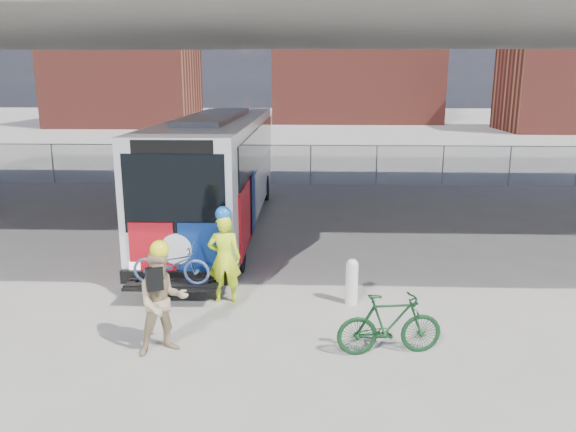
{
  "coord_description": "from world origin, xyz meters",
  "views": [
    {
      "loc": [
        0.92,
        -13.48,
        4.78
      ],
      "look_at": [
        0.44,
        -0.57,
        1.6
      ],
      "focal_mm": 35.0,
      "sensor_mm": 36.0,
      "label": 1
    }
  ],
  "objects_px": {
    "cyclist_hivis": "(224,256)",
    "cyclist_tan": "(162,300)",
    "bollard": "(352,280)",
    "bike_parked": "(389,324)",
    "bus": "(218,163)"
  },
  "relations": [
    {
      "from": "cyclist_hivis",
      "to": "cyclist_tan",
      "type": "xyz_separation_m",
      "value": [
        -0.74,
        -2.4,
        -0.05
      ]
    },
    {
      "from": "bollard",
      "to": "cyclist_hivis",
      "type": "bearing_deg",
      "value": 178.75
    },
    {
      "from": "bollard",
      "to": "bike_parked",
      "type": "relative_size",
      "value": 0.54
    },
    {
      "from": "cyclist_tan",
      "to": "bike_parked",
      "type": "height_order",
      "value": "cyclist_tan"
    },
    {
      "from": "bus",
      "to": "cyclist_hivis",
      "type": "distance_m",
      "value": 6.51
    },
    {
      "from": "bus",
      "to": "bike_parked",
      "type": "xyz_separation_m",
      "value": [
        4.37,
        -8.66,
        -1.54
      ]
    },
    {
      "from": "bus",
      "to": "bollard",
      "type": "relative_size",
      "value": 12.62
    },
    {
      "from": "bus",
      "to": "bollard",
      "type": "distance_m",
      "value": 7.63
    },
    {
      "from": "bus",
      "to": "bike_parked",
      "type": "bearing_deg",
      "value": -63.23
    },
    {
      "from": "bike_parked",
      "to": "bus",
      "type": "bearing_deg",
      "value": 18.95
    },
    {
      "from": "bollard",
      "to": "cyclist_tan",
      "type": "height_order",
      "value": "cyclist_tan"
    },
    {
      "from": "bollard",
      "to": "bike_parked",
      "type": "distance_m",
      "value": 2.32
    },
    {
      "from": "cyclist_tan",
      "to": "bike_parked",
      "type": "xyz_separation_m",
      "value": [
        4.0,
        0.07,
        -0.42
      ]
    },
    {
      "from": "cyclist_hivis",
      "to": "bike_parked",
      "type": "xyz_separation_m",
      "value": [
        3.26,
        -2.33,
        -0.47
      ]
    },
    {
      "from": "cyclist_tan",
      "to": "bike_parked",
      "type": "bearing_deg",
      "value": -26.11
    }
  ]
}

